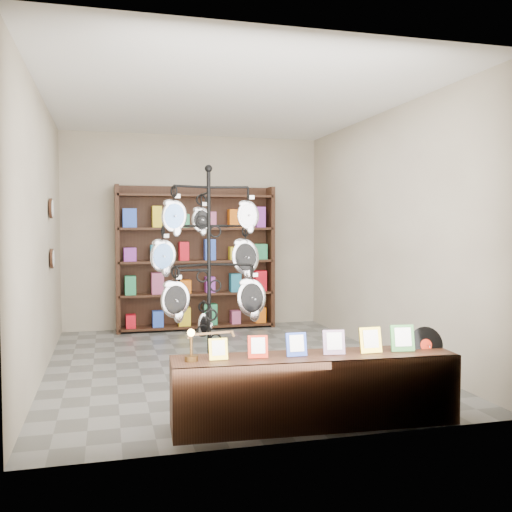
# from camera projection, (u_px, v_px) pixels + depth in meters

# --- Properties ---
(ground) EXTENTS (5.00, 5.00, 0.00)m
(ground) POSITION_uv_depth(u_px,v_px,m) (227.00, 363.00, 6.61)
(ground) COLOR slate
(ground) RESTS_ON ground
(room_envelope) EXTENTS (5.00, 5.00, 5.00)m
(room_envelope) POSITION_uv_depth(u_px,v_px,m) (227.00, 203.00, 6.51)
(room_envelope) COLOR #C0B59A
(room_envelope) RESTS_ON ground
(display_tree) EXTENTS (1.10, 0.95, 2.14)m
(display_tree) POSITION_uv_depth(u_px,v_px,m) (209.00, 265.00, 5.17)
(display_tree) COLOR black
(display_tree) RESTS_ON ground
(front_shelf) EXTENTS (2.30, 0.60, 0.81)m
(front_shelf) POSITION_uv_depth(u_px,v_px,m) (315.00, 390.00, 4.55)
(front_shelf) COLOR black
(front_shelf) RESTS_ON ground
(back_shelving) EXTENTS (2.42, 0.36, 2.20)m
(back_shelving) POSITION_uv_depth(u_px,v_px,m) (196.00, 262.00, 8.77)
(back_shelving) COLOR black
(back_shelving) RESTS_ON ground
(wall_clocks) EXTENTS (0.03, 0.24, 0.84)m
(wall_clocks) POSITION_uv_depth(u_px,v_px,m) (51.00, 234.00, 6.80)
(wall_clocks) COLOR black
(wall_clocks) RESTS_ON ground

